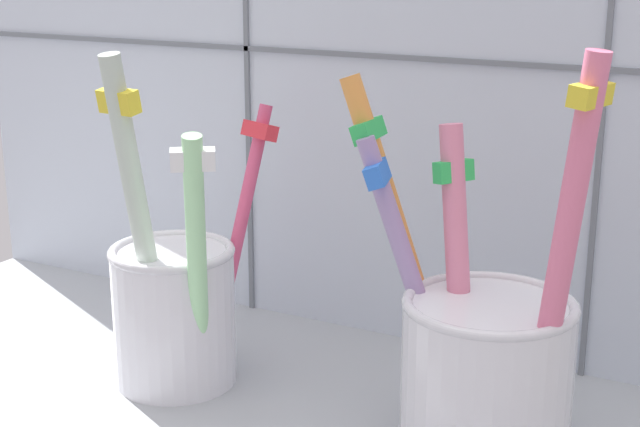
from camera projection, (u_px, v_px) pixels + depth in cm
name	position (u px, v px, depth cm)	size (l,w,h in cm)	color
toothbrush_cup_left	(178.00, 301.00, 50.73)	(8.06, 9.95, 18.04)	white
toothbrush_cup_right	(485.00, 361.00, 43.09)	(12.64, 7.83, 19.13)	white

